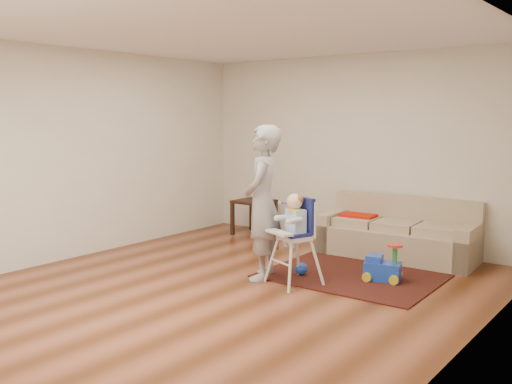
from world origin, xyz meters
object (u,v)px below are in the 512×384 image
Objects in this scene: sofa at (397,229)px; side_table at (254,217)px; adult at (263,203)px; ride_on_toy at (383,261)px; toy_ball at (301,269)px; high_chair at (294,241)px.

sofa is 2.38m from side_table.
sofa reaches higher than side_table.
adult reaches higher than side_table.
adult is (-0.83, -1.83, 0.49)m from sofa.
sofa is 4.79× the size of ride_on_toy.
sofa is 1.17× the size of adult.
toy_ball is 0.52m from high_chair.
toy_ball is at bearing -170.32° from ride_on_toy.
sofa is 1.85m from high_chair.
high_chair is (0.11, -0.32, 0.40)m from toy_ball.
high_chair is 0.57m from adult.
ride_on_toy is 1.50m from adult.
side_table is 0.53× the size of high_chair.
side_table is at bearing 142.57° from ride_on_toy.
high_chair reaches higher than side_table.
ride_on_toy is 0.42× the size of high_chair.
sofa reaches higher than ride_on_toy.
side_table is at bearing 157.89° from high_chair.
ride_on_toy is (2.70, -1.14, -0.04)m from side_table.
side_table is 0.31× the size of adult.
side_table is 1.27× the size of ride_on_toy.
high_chair is at bearing -42.90° from side_table.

